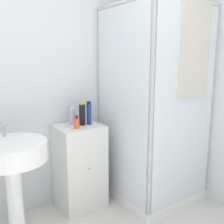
% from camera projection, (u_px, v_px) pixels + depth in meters
% --- Properties ---
extents(wall_back, '(6.40, 0.06, 2.50)m').
position_uv_depth(wall_back, '(23.00, 86.00, 2.45)').
color(wall_back, silver).
rests_on(wall_back, ground_plane).
extents(shower_enclosure, '(0.87, 0.90, 2.02)m').
position_uv_depth(shower_enclosure, '(154.00, 146.00, 2.79)').
color(shower_enclosure, white).
rests_on(shower_enclosure, ground_plane).
extents(vanity_cabinet, '(0.45, 0.41, 0.85)m').
position_uv_depth(vanity_cabinet, '(80.00, 166.00, 2.68)').
color(vanity_cabinet, silver).
rests_on(vanity_cabinet, ground_plane).
extents(sink, '(0.55, 0.55, 1.00)m').
position_uv_depth(sink, '(12.00, 162.00, 2.04)').
color(sink, white).
rests_on(sink, ground_plane).
extents(soap_dispenser, '(0.05, 0.05, 0.13)m').
position_uv_depth(soap_dispenser, '(77.00, 123.00, 2.48)').
color(soap_dispenser, '#E5562D').
rests_on(soap_dispenser, vanity_cabinet).
extents(shampoo_bottle_tall_black, '(0.06, 0.06, 0.23)m').
position_uv_depth(shampoo_bottle_tall_black, '(82.00, 114.00, 2.59)').
color(shampoo_bottle_tall_black, black).
rests_on(shampoo_bottle_tall_black, vanity_cabinet).
extents(shampoo_bottle_blue, '(0.05, 0.05, 0.23)m').
position_uv_depth(shampoo_bottle_blue, '(89.00, 113.00, 2.62)').
color(shampoo_bottle_blue, navy).
rests_on(shampoo_bottle_blue, vanity_cabinet).
extents(lotion_bottle_white, '(0.06, 0.06, 0.18)m').
position_uv_depth(lotion_bottle_white, '(72.00, 117.00, 2.62)').
color(lotion_bottle_white, '#B299C6').
rests_on(lotion_bottle_white, vanity_cabinet).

